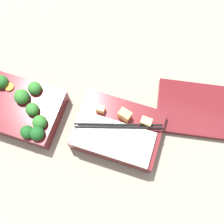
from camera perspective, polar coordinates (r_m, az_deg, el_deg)
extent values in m
plane|color=gray|center=(0.71, -9.88, -1.93)|extent=(3.00, 3.00, 0.00)
cube|color=maroon|center=(0.73, -19.38, 0.66)|extent=(0.21, 0.15, 0.05)
sphere|color=#2D7028|center=(0.70, -19.05, 3.14)|extent=(0.04, 0.04, 0.04)
sphere|color=#236023|center=(0.74, -22.98, 6.04)|extent=(0.04, 0.04, 0.04)
sphere|color=#19511E|center=(0.66, -17.99, -4.16)|extent=(0.03, 0.03, 0.03)
sphere|color=#2D7028|center=(0.68, -16.95, 0.55)|extent=(0.03, 0.03, 0.03)
sphere|color=#2D7028|center=(0.70, -16.47, 4.99)|extent=(0.03, 0.03, 0.03)
sphere|color=#19511E|center=(0.66, -16.00, -4.46)|extent=(0.04, 0.04, 0.04)
sphere|color=#2D7028|center=(0.66, -15.46, -2.14)|extent=(0.04, 0.04, 0.04)
cylinder|color=orange|center=(0.73, -21.44, 5.09)|extent=(0.03, 0.03, 0.01)
cube|color=maroon|center=(0.67, 1.34, -4.02)|extent=(0.21, 0.15, 0.05)
cube|color=white|center=(0.63, 0.53, -5.93)|extent=(0.19, 0.09, 0.01)
cube|color=#EAB266|center=(0.65, -2.51, 0.62)|extent=(0.02, 0.01, 0.02)
cube|color=#F4A356|center=(0.64, 2.82, -0.63)|extent=(0.03, 0.03, 0.03)
cube|color=#EAB266|center=(0.64, 7.41, -2.20)|extent=(0.03, 0.02, 0.03)
sphere|color=#4C1E4C|center=(0.65, 7.27, -1.89)|extent=(0.02, 0.02, 0.02)
cylinder|color=black|center=(0.63, 1.41, -3.35)|extent=(0.21, 0.07, 0.01)
cylinder|color=black|center=(0.63, 1.42, -2.74)|extent=(0.21, 0.07, 0.01)
cube|color=maroon|center=(0.74, 17.80, 0.56)|extent=(0.23, 0.18, 0.02)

